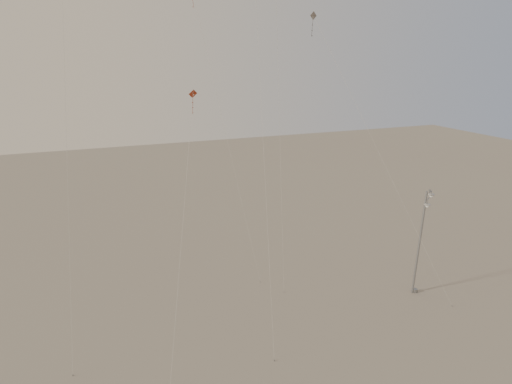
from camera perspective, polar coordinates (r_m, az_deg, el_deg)
name	(u,v)px	position (r m, az deg, el deg)	size (l,w,h in m)	color
ground	(317,356)	(34.65, 7.03, -18.14)	(160.00, 160.00, 0.00)	gray
street_lamp	(421,239)	(42.38, 18.35, -5.13)	(1.56, 1.16, 8.80)	gray
kite_1	(259,61)	(36.65, 0.36, 14.77)	(3.53, 11.79, 25.63)	#2B2624
kite_3	(187,174)	(32.32, -7.92, 2.04)	(6.44, 14.95, 16.67)	maroon
kite_4	(348,89)	(41.35, 10.44, 11.52)	(7.31, 11.38, 22.33)	#2B2624
kite_5	(203,38)	(44.95, -6.06, 17.13)	(3.25, 8.96, 25.51)	maroon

